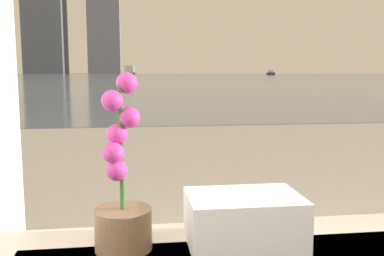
% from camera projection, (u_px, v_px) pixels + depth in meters
% --- Properties ---
extents(potted_orchid, '(0.13, 0.13, 0.41)m').
position_uv_depth(potted_orchid, '(122.00, 200.00, 0.98)').
color(potted_orchid, '#8C6B4C').
rests_on(potted_orchid, bathtub).
extents(towel_stack, '(0.27, 0.19, 0.12)m').
position_uv_depth(towel_stack, '(244.00, 220.00, 1.02)').
color(towel_stack, white).
rests_on(towel_stack, bathtub).
extents(harbor_water, '(180.00, 110.00, 0.01)m').
position_uv_depth(harbor_water, '(138.00, 77.00, 61.08)').
color(harbor_water, slate).
rests_on(harbor_water, ground_plane).
extents(harbor_boat_1, '(1.05, 2.84, 1.06)m').
position_uv_depth(harbor_boat_1, '(271.00, 73.00, 86.29)').
color(harbor_boat_1, navy).
rests_on(harbor_boat_1, harbor_water).
extents(harbor_boat_3, '(1.48, 3.92, 1.45)m').
position_uv_depth(harbor_boat_3, '(130.00, 74.00, 47.29)').
color(harbor_boat_3, '#335647').
rests_on(harbor_boat_3, harbor_water).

